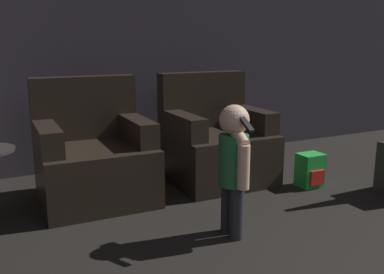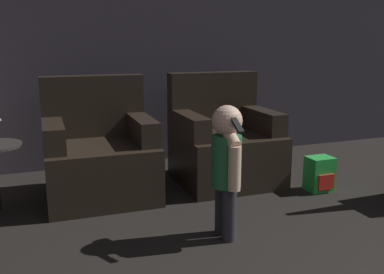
{
  "view_description": "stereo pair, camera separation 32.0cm",
  "coord_description": "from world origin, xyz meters",
  "views": [
    {
      "loc": [
        -1.51,
        0.2,
        1.28
      ],
      "look_at": [
        -0.12,
        3.0,
        0.58
      ],
      "focal_mm": 40.0,
      "sensor_mm": 36.0,
      "label": 1
    },
    {
      "loc": [
        -1.22,
        0.07,
        1.28
      ],
      "look_at": [
        -0.12,
        3.0,
        0.58
      ],
      "focal_mm": 40.0,
      "sensor_mm": 36.0,
      "label": 2
    }
  ],
  "objects": [
    {
      "name": "person_toddler",
      "position": [
        -0.08,
        2.47,
        0.52
      ],
      "size": [
        0.2,
        0.34,
        0.89
      ],
      "rotation": [
        0.0,
        0.0,
        -1.58
      ],
      "color": "#28282D",
      "rests_on": "ground_plane"
    },
    {
      "name": "armchair_left",
      "position": [
        -0.73,
        3.58,
        0.34
      ],
      "size": [
        0.89,
        0.84,
        0.99
      ],
      "rotation": [
        0.0,
        0.0,
        -0.02
      ],
      "color": "black",
      "rests_on": "ground_plane"
    },
    {
      "name": "toy_backpack",
      "position": [
        1.07,
        3.02,
        0.15
      ],
      "size": [
        0.22,
        0.2,
        0.3
      ],
      "color": "green",
      "rests_on": "ground_plane"
    },
    {
      "name": "wall_back",
      "position": [
        0.0,
        4.5,
        1.3
      ],
      "size": [
        8.4,
        0.05,
        2.6
      ],
      "color": "#3D3842",
      "rests_on": "ground_plane"
    },
    {
      "name": "armchair_right",
      "position": [
        0.41,
        3.58,
        0.34
      ],
      "size": [
        0.88,
        0.83,
        0.99
      ],
      "rotation": [
        0.0,
        0.0,
        -0.01
      ],
      "color": "black",
      "rests_on": "ground_plane"
    }
  ]
}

